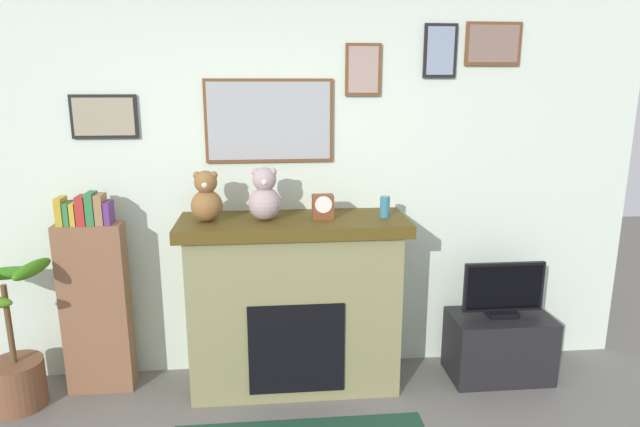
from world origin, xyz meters
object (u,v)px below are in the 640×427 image
at_px(bookshelf, 96,301).
at_px(mantel_clock, 323,207).
at_px(tv_stand, 499,346).
at_px(teddy_bear_grey, 265,196).
at_px(teddy_bear_cream, 207,199).
at_px(potted_plant, 13,359).
at_px(fireplace, 295,302).
at_px(television, 504,291).
at_px(candle_jar, 386,207).

relative_size(bookshelf, mantel_clock, 8.71).
height_order(tv_stand, teddy_bear_grey, teddy_bear_grey).
distance_m(teddy_bear_cream, teddy_bear_grey, 0.37).
distance_m(potted_plant, mantel_clock, 2.19).
relative_size(tv_stand, teddy_bear_grey, 2.04).
distance_m(fireplace, bookshelf, 1.31).
bearing_deg(bookshelf, television, -2.12).
bearing_deg(teddy_bear_grey, candle_jar, 0.03).
bearing_deg(candle_jar, potted_plant, -177.49).
distance_m(television, mantel_clock, 1.39).
bearing_deg(tv_stand, potted_plant, -178.65).
bearing_deg(television, tv_stand, 90.00).
xyz_separation_m(television, mantel_clock, (-1.25, 0.03, 0.61)).
relative_size(potted_plant, candle_jar, 7.16).
relative_size(fireplace, tv_stand, 2.14).
distance_m(television, candle_jar, 1.03).
bearing_deg(fireplace, mantel_clock, -5.82).
height_order(bookshelf, mantel_clock, bookshelf).
height_order(potted_plant, television, potted_plant).
height_order(bookshelf, potted_plant, bookshelf).
xyz_separation_m(tv_stand, candle_jar, (-0.84, 0.03, 1.02)).
xyz_separation_m(potted_plant, tv_stand, (3.23, 0.08, -0.11)).
xyz_separation_m(teddy_bear_cream, teddy_bear_grey, (0.37, -0.00, 0.01)).
xyz_separation_m(potted_plant, television, (3.23, 0.07, 0.31)).
bearing_deg(fireplace, tv_stand, -1.83).
xyz_separation_m(candle_jar, teddy_bear_grey, (-0.78, -0.00, 0.08)).
relative_size(fireplace, television, 2.64).
relative_size(tv_stand, television, 1.23).
relative_size(potted_plant, television, 1.75).
bearing_deg(fireplace, potted_plant, -176.09).
xyz_separation_m(candle_jar, teddy_bear_cream, (-1.14, -0.00, 0.08)).
bearing_deg(candle_jar, mantel_clock, -179.76).
bearing_deg(potted_plant, bookshelf, 20.07).
height_order(bookshelf, candle_jar, bookshelf).
distance_m(candle_jar, mantel_clock, 0.41).
bearing_deg(teddy_bear_cream, bookshelf, 174.59).
bearing_deg(candle_jar, fireplace, 178.30).
height_order(bookshelf, tv_stand, bookshelf).
bearing_deg(candle_jar, television, -2.03).
bearing_deg(television, teddy_bear_cream, 179.15).
relative_size(fireplace, mantel_clock, 9.45).
bearing_deg(tv_stand, candle_jar, 178.07).
relative_size(fireplace, bookshelf, 1.08).
bearing_deg(tv_stand, bookshelf, 177.91).
relative_size(television, candle_jar, 4.09).
relative_size(mantel_clock, teddy_bear_cream, 0.49).
xyz_separation_m(potted_plant, teddy_bear_grey, (1.61, 0.10, 1.00)).
xyz_separation_m(bookshelf, teddy_bear_grey, (1.13, -0.07, 0.70)).
relative_size(tv_stand, candle_jar, 5.05).
height_order(bookshelf, teddy_bear_grey, teddy_bear_grey).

